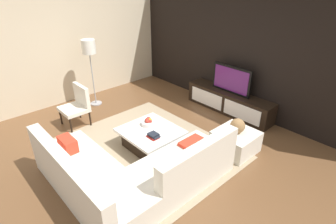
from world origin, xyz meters
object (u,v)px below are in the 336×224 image
object	(u,v)px
ottoman	(235,141)
book_stack	(153,136)
sectional_couch	(129,173)
decorative_ball	(238,126)
television	(231,79)
media_console	(229,102)
floor_lamp	(89,51)
accent_chair_near	(77,103)
fruit_bowl	(148,122)
coffee_table	(151,138)

from	to	relation	value
ottoman	book_stack	bearing A→B (deg)	-127.26
sectional_couch	ottoman	distance (m)	2.09
ottoman	decorative_ball	bearing A→B (deg)	0.00
television	ottoman	bearing A→B (deg)	-49.32
media_console	floor_lamp	distance (m)	3.46
accent_chair_near	fruit_bowl	world-z (taller)	accent_chair_near
accent_chair_near	ottoman	bearing A→B (deg)	39.25
television	book_stack	xyz separation A→B (m)	(0.12, -2.41, -0.40)
television	coffee_table	xyz separation A→B (m)	(-0.10, -2.30, -0.61)
accent_chair_near	decorative_ball	bearing A→B (deg)	39.25
media_console	book_stack	distance (m)	2.42
television	accent_chair_near	size ratio (longest dim) A/B	1.15
accent_chair_near	book_stack	world-z (taller)	accent_chair_near
floor_lamp	sectional_couch	bearing A→B (deg)	-20.23
accent_chair_near	fruit_bowl	bearing A→B (deg)	32.53
television	sectional_couch	world-z (taller)	television
coffee_table	book_stack	size ratio (longest dim) A/B	4.76
media_console	sectional_couch	world-z (taller)	sectional_couch
ottoman	floor_lamp	bearing A→B (deg)	-165.70
book_stack	media_console	bearing A→B (deg)	92.90
sectional_couch	accent_chair_near	size ratio (longest dim) A/B	2.79
accent_chair_near	book_stack	size ratio (longest dim) A/B	4.00
floor_lamp	decorative_ball	distance (m)	3.76
television	sectional_couch	bearing A→B (deg)	-80.98
ottoman	book_stack	xyz separation A→B (m)	(-0.92, -1.20, 0.22)
television	fruit_bowl	world-z (taller)	television
sectional_couch	coffee_table	world-z (taller)	sectional_couch
fruit_bowl	book_stack	distance (m)	0.46
coffee_table	fruit_bowl	xyz separation A→B (m)	(-0.18, 0.10, 0.23)
media_console	television	bearing A→B (deg)	90.00
decorative_ball	book_stack	bearing A→B (deg)	-127.26
sectional_couch	decorative_ball	size ratio (longest dim) A/B	9.08
television	floor_lamp	size ratio (longest dim) A/B	0.62
media_console	accent_chair_near	size ratio (longest dim) A/B	2.50
fruit_bowl	coffee_table	bearing A→B (deg)	-28.96
television	book_stack	distance (m)	2.45
media_console	book_stack	size ratio (longest dim) A/B	9.99
floor_lamp	ottoman	world-z (taller)	floor_lamp
media_console	ottoman	distance (m)	1.59
coffee_table	ottoman	world-z (taller)	ottoman
ottoman	media_console	bearing A→B (deg)	130.69
media_console	coffee_table	bearing A→B (deg)	-92.49
sectional_couch	ottoman	size ratio (longest dim) A/B	3.47
accent_chair_near	ottoman	distance (m)	3.35
decorative_ball	coffee_table	bearing A→B (deg)	-136.31
media_console	floor_lamp	xyz separation A→B (m)	(-2.51, -2.11, 1.10)
media_console	coffee_table	world-z (taller)	media_console
ottoman	decorative_ball	world-z (taller)	decorative_ball
fruit_bowl	decorative_ball	distance (m)	1.65
coffee_table	book_stack	bearing A→B (deg)	-27.70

